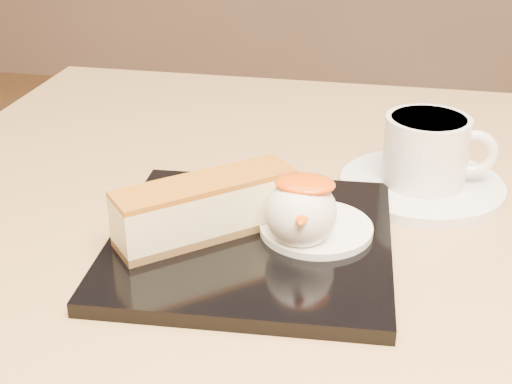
% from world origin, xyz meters
% --- Properties ---
extents(table, '(0.80, 0.80, 0.72)m').
position_xyz_m(table, '(0.00, 0.00, 0.56)').
color(table, black).
rests_on(table, ground).
extents(dessert_plate, '(0.23, 0.23, 0.01)m').
position_xyz_m(dessert_plate, '(-0.04, -0.04, 0.73)').
color(dessert_plate, black).
rests_on(dessert_plate, table).
extents(cheesecake, '(0.13, 0.12, 0.05)m').
position_xyz_m(cheesecake, '(-0.08, -0.05, 0.76)').
color(cheesecake, brown).
rests_on(cheesecake, dessert_plate).
extents(cream_smear, '(0.09, 0.09, 0.01)m').
position_xyz_m(cream_smear, '(0.01, -0.03, 0.73)').
color(cream_smear, white).
rests_on(cream_smear, dessert_plate).
extents(ice_cream_scoop, '(0.05, 0.05, 0.05)m').
position_xyz_m(ice_cream_scoop, '(-0.00, -0.05, 0.76)').
color(ice_cream_scoop, white).
rests_on(ice_cream_scoop, cream_smear).
extents(mango_sauce, '(0.05, 0.04, 0.01)m').
position_xyz_m(mango_sauce, '(0.00, -0.05, 0.78)').
color(mango_sauce, '#EF4C07').
rests_on(mango_sauce, ice_cream_scoop).
extents(mint_sprig, '(0.03, 0.02, 0.00)m').
position_xyz_m(mint_sprig, '(-0.02, -0.00, 0.74)').
color(mint_sprig, green).
rests_on(mint_sprig, cream_smear).
extents(saucer, '(0.15, 0.15, 0.01)m').
position_xyz_m(saucer, '(0.09, 0.09, 0.72)').
color(saucer, white).
rests_on(saucer, table).
extents(coffee_cup, '(0.10, 0.08, 0.06)m').
position_xyz_m(coffee_cup, '(0.09, 0.09, 0.76)').
color(coffee_cup, white).
rests_on(coffee_cup, saucer).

